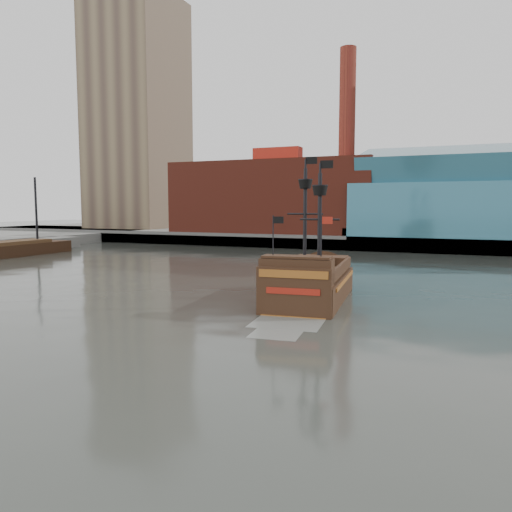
% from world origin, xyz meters
% --- Properties ---
extents(ground, '(400.00, 400.00, 0.00)m').
position_xyz_m(ground, '(0.00, 0.00, 0.00)').
color(ground, '#2A2D28').
rests_on(ground, ground).
extents(promenade_far, '(220.00, 60.00, 2.00)m').
position_xyz_m(promenade_far, '(0.00, 92.00, 1.00)').
color(promenade_far, slate).
rests_on(promenade_far, ground).
extents(seawall, '(220.00, 1.00, 2.60)m').
position_xyz_m(seawall, '(0.00, 62.50, 1.30)').
color(seawall, '#4C4C49').
rests_on(seawall, ground).
extents(skyline, '(149.00, 45.00, 62.00)m').
position_xyz_m(skyline, '(5.21, 84.56, 24.55)').
color(skyline, brown).
rests_on(skyline, promenade_far).
extents(pirate_ship, '(7.12, 18.07, 13.17)m').
position_xyz_m(pirate_ship, '(2.91, 14.02, 1.19)').
color(pirate_ship, black).
rests_on(pirate_ship, ground).
extents(docked_vessel, '(5.28, 21.44, 14.51)m').
position_xyz_m(docked_vessel, '(-51.98, 31.38, 0.92)').
color(docked_vessel, black).
rests_on(docked_vessel, ground).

